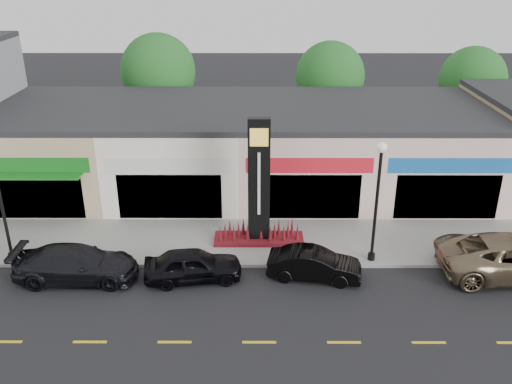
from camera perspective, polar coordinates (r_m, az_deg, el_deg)
ground at (r=22.46m, az=-7.49°, el=-10.58°), size 120.00×120.00×0.00m
sidewalk at (r=26.12m, az=-6.32°, el=-5.10°), size 52.00×4.30×0.15m
curb at (r=24.18m, az=-6.88°, el=-7.65°), size 52.00×0.20×0.15m
shop_beige at (r=33.56m, az=-19.82°, el=4.54°), size 7.00×10.85×4.80m
shop_cream at (r=31.87m, az=-7.86°, el=4.77°), size 7.00×10.01×4.80m
shop_pink_w at (r=31.67m, az=4.82°, el=4.79°), size 7.00×10.01×4.80m
shop_pink_e at (r=32.98m, az=17.08°, el=4.58°), size 7.00×10.01×4.80m
tree_rear_west at (r=39.24m, az=-10.26°, el=12.42°), size 5.20×5.20×7.83m
tree_rear_mid at (r=39.02m, az=7.80°, el=12.01°), size 4.80×4.80×7.29m
tree_rear_east at (r=41.57m, az=21.83°, el=10.92°), size 4.60×4.60×6.94m
lamp_east_near at (r=23.35m, az=12.69°, el=0.13°), size 0.44×0.44×5.47m
pylon_sign at (r=24.83m, az=0.31°, el=-0.85°), size 4.20×1.30×6.00m
car_dark_sedan at (r=24.01m, az=-18.41°, el=-7.20°), size 2.08×5.11×1.48m
car_black_sedan at (r=22.97m, az=-6.65°, el=-7.66°), size 2.19×4.25×1.38m
car_black_conv at (r=23.08m, az=6.16°, el=-7.60°), size 2.00×4.10×1.29m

